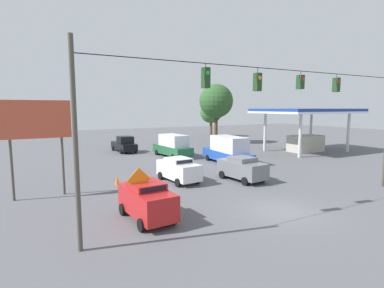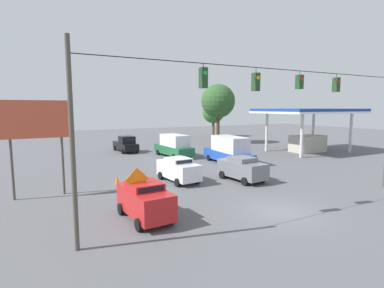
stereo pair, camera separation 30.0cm
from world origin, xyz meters
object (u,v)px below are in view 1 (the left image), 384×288
(traffic_cone_third, at_px, (117,180))
(roadside_billboard, at_px, (36,126))
(gas_station, at_px, (307,120))
(traffic_cone_nearest, at_px, (139,198))
(pickup_truck_black_withflow_deep, at_px, (124,145))
(tree_horizon_left, at_px, (216,101))
(sedan_red_parked_shoulder, at_px, (147,200))
(traffic_cone_second, at_px, (127,187))
(sedan_white_withflow_mid, at_px, (179,169))
(tree_horizon_right, at_px, (211,112))
(work_zone_sign, at_px, (139,184))
(overhead_signal_span, at_px, (278,114))
(box_truck_blue_oncoming_far, at_px, (228,150))
(box_truck_green_oncoming_deep, at_px, (173,146))
(sedan_grey_crossing_near, at_px, (242,168))

(traffic_cone_third, xyz_separation_m, roadside_billboard, (5.34, 0.89, 4.36))
(gas_station, bearing_deg, traffic_cone_nearest, 21.37)
(pickup_truck_black_withflow_deep, relative_size, traffic_cone_third, 8.00)
(tree_horizon_left, bearing_deg, sedan_red_parked_shoulder, 51.17)
(traffic_cone_nearest, height_order, traffic_cone_second, same)
(sedan_white_withflow_mid, distance_m, tree_horizon_right, 37.75)
(work_zone_sign, bearing_deg, overhead_signal_span, 164.93)
(tree_horizon_left, bearing_deg, pickup_truck_black_withflow_deep, 8.23)
(traffic_cone_third, distance_m, roadside_billboard, 6.95)
(box_truck_blue_oncoming_far, height_order, tree_horizon_left, tree_horizon_left)
(roadside_billboard, relative_size, work_zone_sign, 2.25)
(overhead_signal_span, bearing_deg, pickup_truck_black_withflow_deep, -86.89)
(pickup_truck_black_withflow_deep, xyz_separation_m, box_truck_green_oncoming_deep, (-4.08, 6.69, 0.35))
(sedan_red_parked_shoulder, height_order, roadside_billboard, roadside_billboard)
(sedan_white_withflow_mid, xyz_separation_m, tree_horizon_right, (-21.98, -30.44, 3.93))
(traffic_cone_second, xyz_separation_m, tree_horizon_right, (-26.50, -31.52, 4.59))
(pickup_truck_black_withflow_deep, height_order, sedan_grey_crossing_near, pickup_truck_black_withflow_deep)
(pickup_truck_black_withflow_deep, bearing_deg, traffic_cone_third, 72.66)
(traffic_cone_second, relative_size, work_zone_sign, 0.25)
(box_truck_blue_oncoming_far, bearing_deg, overhead_signal_span, 65.83)
(pickup_truck_black_withflow_deep, distance_m, work_zone_sign, 25.43)
(box_truck_blue_oncoming_far, distance_m, tree_horizon_left, 18.91)
(traffic_cone_second, bearing_deg, box_truck_green_oncoming_deep, -126.53)
(overhead_signal_span, distance_m, traffic_cone_nearest, 9.74)
(sedan_grey_crossing_near, xyz_separation_m, work_zone_sign, (10.17, 4.54, 0.98))
(sedan_red_parked_shoulder, bearing_deg, sedan_white_withflow_mid, -127.37)
(tree_horizon_right, bearing_deg, sedan_red_parked_shoulder, 53.89)
(traffic_cone_second, bearing_deg, overhead_signal_span, 131.08)
(work_zone_sign, bearing_deg, box_truck_green_oncoming_deep, -119.41)
(roadside_billboard, bearing_deg, sedan_red_parked_shoulder, 124.64)
(box_truck_blue_oncoming_far, bearing_deg, box_truck_green_oncoming_deep, -64.46)
(overhead_signal_span, bearing_deg, sedan_red_parked_shoulder, -16.04)
(overhead_signal_span, xyz_separation_m, work_zone_sign, (7.51, -2.02, -3.56))
(traffic_cone_third, distance_m, tree_horizon_right, 39.64)
(overhead_signal_span, relative_size, tree_horizon_left, 2.25)
(overhead_signal_span, height_order, traffic_cone_second, overhead_signal_span)
(sedan_red_parked_shoulder, height_order, box_truck_blue_oncoming_far, box_truck_blue_oncoming_far)
(traffic_cone_third, height_order, tree_horizon_left, tree_horizon_left)
(box_truck_green_oncoming_deep, bearing_deg, gas_station, 165.13)
(overhead_signal_span, xyz_separation_m, traffic_cone_nearest, (6.63, -4.88, -5.20))
(traffic_cone_nearest, bearing_deg, sedan_white_withflow_mid, -140.59)
(tree_horizon_left, bearing_deg, box_truck_blue_oncoming_far, 61.24)
(sedan_white_withflow_mid, distance_m, pickup_truck_black_withflow_deep, 18.08)
(box_truck_green_oncoming_deep, distance_m, work_zone_sign, 20.66)
(sedan_grey_crossing_near, xyz_separation_m, tree_horizon_right, (-17.24, -32.51, 3.93))
(sedan_white_withflow_mid, relative_size, box_truck_green_oncoming_deep, 0.68)
(box_truck_blue_oncoming_far, height_order, traffic_cone_third, box_truck_blue_oncoming_far)
(gas_station, xyz_separation_m, roadside_billboard, (32.14, 6.23, 0.52))
(sedan_grey_crossing_near, distance_m, work_zone_sign, 11.18)
(traffic_cone_second, height_order, tree_horizon_right, tree_horizon_right)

